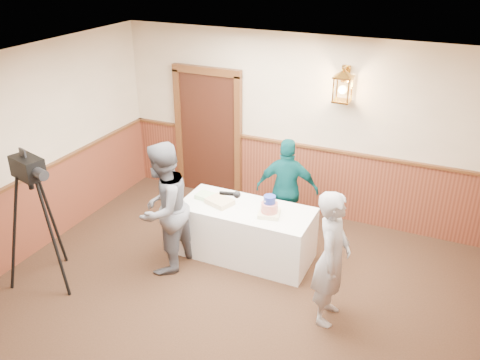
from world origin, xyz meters
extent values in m
plane|color=#321F13|center=(0.00, 0.00, 0.00)|extent=(7.00, 7.00, 0.00)
cube|color=#C5B594|center=(0.00, 3.50, 1.40)|extent=(6.00, 0.02, 2.80)
cube|color=white|center=(0.00, 0.00, 2.80)|extent=(6.00, 7.00, 0.02)
cube|color=#5D2B1A|center=(0.00, 3.48, 0.55)|extent=(5.98, 0.04, 1.10)
cube|color=#552F16|center=(0.00, 3.46, 1.12)|extent=(5.98, 0.07, 0.04)
cube|color=#34170E|center=(-1.60, 3.45, 1.05)|extent=(1.00, 0.06, 2.10)
cube|color=white|center=(-0.23, 1.90, 0.38)|extent=(1.80, 0.80, 0.75)
cube|color=#F4EDBF|center=(0.12, 1.84, 0.78)|extent=(0.33, 0.33, 0.05)
cylinder|color=red|center=(0.12, 1.84, 0.87)|extent=(0.22, 0.22, 0.13)
cylinder|color=#243397|center=(0.12, 1.84, 0.98)|extent=(0.15, 0.15, 0.10)
cube|color=#D9B782|center=(-0.60, 1.85, 0.78)|extent=(0.40, 0.36, 0.07)
cube|color=#B0EBA6|center=(-0.85, 1.93, 0.78)|extent=(0.28, 0.23, 0.06)
imported|color=slate|center=(-1.09, 1.21, 0.89)|extent=(0.69, 0.87, 1.77)
cylinder|color=black|center=(-0.10, 1.07, 1.38)|extent=(0.23, 0.09, 0.09)
sphere|color=black|center=(0.03, 1.05, 1.40)|extent=(0.08, 0.08, 0.08)
imported|color=#9A9A9F|center=(1.15, 1.13, 0.81)|extent=(0.42, 0.62, 1.63)
imported|color=#09484B|center=(0.09, 2.62, 0.76)|extent=(0.95, 0.55, 1.52)
cube|color=black|center=(-2.31, 0.31, 1.60)|extent=(0.47, 0.34, 0.25)
cylinder|color=black|center=(-2.04, 0.24, 1.60)|extent=(0.20, 0.17, 0.13)
camera|label=1|loc=(2.16, -3.55, 4.01)|focal=38.00mm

